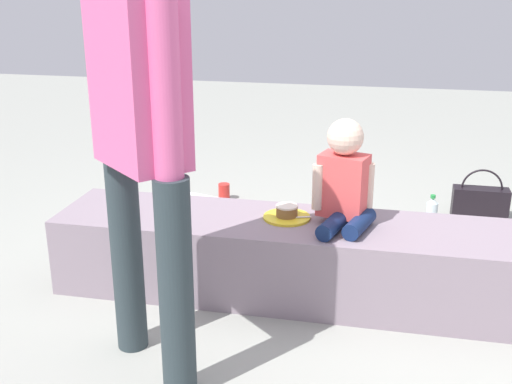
{
  "coord_description": "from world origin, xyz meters",
  "views": [
    {
      "loc": [
        0.24,
        -2.66,
        1.45
      ],
      "look_at": [
        -0.25,
        -0.33,
        0.62
      ],
      "focal_mm": 44.04,
      "sensor_mm": 36.0,
      "label": 1
    }
  ],
  "objects_px": {
    "child_seated": "(344,180)",
    "adult_standing": "(140,104)",
    "handbag_black_leather": "(480,202)",
    "gift_bag": "(198,227)",
    "party_cup_red": "(224,192)",
    "water_bottle_near_gift": "(431,215)",
    "cake_plate": "(287,214)",
    "cake_box_white": "(189,209)"
  },
  "relations": [
    {
      "from": "child_seated",
      "to": "adult_standing",
      "type": "distance_m",
      "value": 1.07
    },
    {
      "from": "handbag_black_leather",
      "to": "adult_standing",
      "type": "bearing_deg",
      "value": -126.55
    },
    {
      "from": "gift_bag",
      "to": "party_cup_red",
      "type": "distance_m",
      "value": 0.82
    },
    {
      "from": "water_bottle_near_gift",
      "to": "party_cup_red",
      "type": "bearing_deg",
      "value": 168.3
    },
    {
      "from": "adult_standing",
      "to": "cake_plate",
      "type": "bearing_deg",
      "value": 61.92
    },
    {
      "from": "adult_standing",
      "to": "cake_plate",
      "type": "height_order",
      "value": "adult_standing"
    },
    {
      "from": "adult_standing",
      "to": "water_bottle_near_gift",
      "type": "relative_size",
      "value": 7.58
    },
    {
      "from": "water_bottle_near_gift",
      "to": "cake_box_white",
      "type": "xyz_separation_m",
      "value": [
        -1.48,
        -0.08,
        -0.05
      ]
    },
    {
      "from": "gift_bag",
      "to": "handbag_black_leather",
      "type": "relative_size",
      "value": 0.91
    },
    {
      "from": "cake_plate",
      "to": "adult_standing",
      "type": "bearing_deg",
      "value": -118.08
    },
    {
      "from": "child_seated",
      "to": "party_cup_red",
      "type": "xyz_separation_m",
      "value": [
        -0.88,
        1.2,
        -0.53
      ]
    },
    {
      "from": "adult_standing",
      "to": "cake_box_white",
      "type": "xyz_separation_m",
      "value": [
        -0.36,
        1.55,
        -0.98
      ]
    },
    {
      "from": "gift_bag",
      "to": "water_bottle_near_gift",
      "type": "bearing_deg",
      "value": 22.84
    },
    {
      "from": "handbag_black_leather",
      "to": "child_seated",
      "type": "bearing_deg",
      "value": -122.69
    },
    {
      "from": "adult_standing",
      "to": "gift_bag",
      "type": "relative_size",
      "value": 5.62
    },
    {
      "from": "gift_bag",
      "to": "handbag_black_leather",
      "type": "distance_m",
      "value": 1.78
    },
    {
      "from": "child_seated",
      "to": "cake_box_white",
      "type": "height_order",
      "value": "child_seated"
    },
    {
      "from": "cake_plate",
      "to": "handbag_black_leather",
      "type": "xyz_separation_m",
      "value": [
        1.03,
        1.18,
        -0.28
      ]
    },
    {
      "from": "child_seated",
      "to": "adult_standing",
      "type": "bearing_deg",
      "value": -132.25
    },
    {
      "from": "child_seated",
      "to": "adult_standing",
      "type": "xyz_separation_m",
      "value": [
        -0.65,
        -0.71,
        0.45
      ]
    },
    {
      "from": "gift_bag",
      "to": "water_bottle_near_gift",
      "type": "xyz_separation_m",
      "value": [
        1.27,
        0.54,
        -0.03
      ]
    },
    {
      "from": "cake_plate",
      "to": "party_cup_red",
      "type": "height_order",
      "value": "cake_plate"
    },
    {
      "from": "cake_plate",
      "to": "cake_box_white",
      "type": "height_order",
      "value": "cake_plate"
    },
    {
      "from": "cake_box_white",
      "to": "party_cup_red",
      "type": "bearing_deg",
      "value": 69.25
    },
    {
      "from": "water_bottle_near_gift",
      "to": "child_seated",
      "type": "bearing_deg",
      "value": -116.65
    },
    {
      "from": "cake_plate",
      "to": "cake_box_white",
      "type": "relative_size",
      "value": 0.71
    },
    {
      "from": "adult_standing",
      "to": "cake_box_white",
      "type": "relative_size",
      "value": 5.45
    },
    {
      "from": "gift_bag",
      "to": "cake_box_white",
      "type": "relative_size",
      "value": 0.97
    },
    {
      "from": "gift_bag",
      "to": "cake_plate",
      "type": "bearing_deg",
      "value": -33.5
    },
    {
      "from": "cake_plate",
      "to": "cake_box_white",
      "type": "bearing_deg",
      "value": 132.55
    },
    {
      "from": "water_bottle_near_gift",
      "to": "handbag_black_leather",
      "type": "xyz_separation_m",
      "value": [
        0.31,
        0.28,
        0.0
      ]
    },
    {
      "from": "cake_plate",
      "to": "gift_bag",
      "type": "bearing_deg",
      "value": 146.5
    },
    {
      "from": "cake_plate",
      "to": "gift_bag",
      "type": "distance_m",
      "value": 0.71
    },
    {
      "from": "gift_bag",
      "to": "party_cup_red",
      "type": "height_order",
      "value": "gift_bag"
    },
    {
      "from": "cake_box_white",
      "to": "handbag_black_leather",
      "type": "bearing_deg",
      "value": 11.39
    },
    {
      "from": "cake_box_white",
      "to": "handbag_black_leather",
      "type": "distance_m",
      "value": 1.82
    },
    {
      "from": "party_cup_red",
      "to": "cake_plate",
      "type": "bearing_deg",
      "value": -62.35
    },
    {
      "from": "cake_plate",
      "to": "water_bottle_near_gift",
      "type": "height_order",
      "value": "cake_plate"
    },
    {
      "from": "party_cup_red",
      "to": "handbag_black_leather",
      "type": "height_order",
      "value": "handbag_black_leather"
    },
    {
      "from": "cake_plate",
      "to": "water_bottle_near_gift",
      "type": "relative_size",
      "value": 0.99
    },
    {
      "from": "party_cup_red",
      "to": "handbag_black_leather",
      "type": "bearing_deg",
      "value": 0.01
    },
    {
      "from": "child_seated",
      "to": "handbag_black_leather",
      "type": "bearing_deg",
      "value": 57.31
    }
  ]
}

